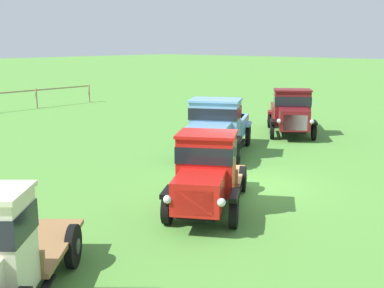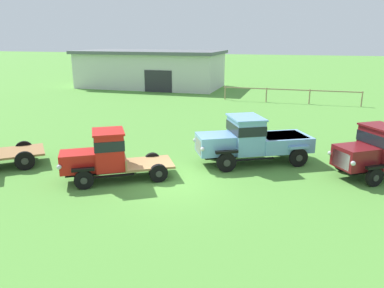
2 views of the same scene
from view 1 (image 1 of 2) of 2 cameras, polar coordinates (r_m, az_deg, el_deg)
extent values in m
plane|color=#518E38|center=(15.50, 6.71, -4.99)|extent=(240.00, 240.00, 0.00)
cylinder|color=#997F60|center=(35.21, -17.96, 5.18)|extent=(0.12, 0.12, 1.35)
cylinder|color=#997F60|center=(37.57, -12.09, 5.89)|extent=(0.12, 0.12, 1.35)
cube|color=#997F60|center=(34.39, -20.63, 5.77)|extent=(12.55, 0.08, 0.10)
cylinder|color=black|center=(10.28, -13.90, -11.67)|extent=(0.78, 0.70, 0.89)
cylinder|color=#2D2D2D|center=(10.26, -13.39, -11.69)|extent=(0.26, 0.23, 0.31)
cube|color=olive|center=(10.15, -19.86, -11.19)|extent=(3.23, 3.16, 0.10)
cylinder|color=black|center=(12.01, 4.97, -8.10)|extent=(0.77, 0.57, 0.78)
cylinder|color=#2D2D2D|center=(12.00, 5.51, -8.13)|extent=(0.25, 0.17, 0.27)
cylinder|color=black|center=(12.25, -2.91, -7.66)|extent=(0.77, 0.57, 0.78)
cylinder|color=#2D2D2D|center=(12.27, -3.43, -7.62)|extent=(0.25, 0.17, 0.27)
cylinder|color=black|center=(14.90, 6.02, -4.11)|extent=(0.77, 0.57, 0.78)
cylinder|color=#2D2D2D|center=(14.89, 6.45, -4.13)|extent=(0.25, 0.17, 0.27)
cylinder|color=black|center=(15.09, -0.34, -3.83)|extent=(0.77, 0.57, 0.78)
cylinder|color=#2D2D2D|center=(15.11, -0.76, -3.81)|extent=(0.25, 0.17, 0.27)
cube|color=black|center=(13.41, 1.95, -5.53)|extent=(4.19, 3.03, 0.12)
cube|color=red|center=(11.72, 0.83, -5.76)|extent=(1.84, 1.74, 0.80)
cube|color=silver|center=(11.09, 0.26, -7.03)|extent=(0.53, 0.82, 0.60)
sphere|color=silver|center=(10.98, 3.50, -6.92)|extent=(0.20, 0.20, 0.20)
sphere|color=silver|center=(11.18, -2.94, -6.57)|extent=(0.20, 0.20, 0.20)
cube|color=black|center=(11.86, 5.01, -6.10)|extent=(0.87, 0.64, 0.12)
cube|color=black|center=(12.11, -2.93, -5.69)|extent=(0.87, 0.64, 0.12)
cube|color=red|center=(12.86, 1.76, -2.41)|extent=(1.77, 1.87, 1.56)
cube|color=black|center=(12.78, 1.77, -0.88)|extent=(1.83, 1.92, 0.44)
cube|color=red|center=(12.68, 1.79, 1.18)|extent=(1.90, 1.99, 0.08)
cube|color=black|center=(13.13, 5.38, -6.06)|extent=(1.48, 0.97, 0.05)
cube|color=black|center=(13.35, -1.69, -5.70)|extent=(1.48, 0.97, 0.05)
cube|color=#9E7547|center=(14.62, 2.67, -3.59)|extent=(2.68, 2.55, 0.10)
cube|color=#9E7547|center=(13.59, 2.13, -3.79)|extent=(0.89, 1.40, 0.44)
cylinder|color=black|center=(17.99, 5.40, -1.08)|extent=(0.87, 0.57, 0.91)
cylinder|color=#2D2D2D|center=(17.98, 5.69, -1.09)|extent=(0.29, 0.18, 0.32)
cylinder|color=black|center=(18.38, -1.21, -0.74)|extent=(0.87, 0.57, 0.91)
cylinder|color=#2D2D2D|center=(18.41, -1.50, -0.73)|extent=(0.29, 0.18, 0.32)
cylinder|color=black|center=(21.43, 6.66, 1.02)|extent=(0.87, 0.57, 0.91)
cylinder|color=#2D2D2D|center=(21.42, 6.91, 1.01)|extent=(0.29, 0.18, 0.32)
cylinder|color=black|center=(21.76, 1.06, 1.26)|extent=(0.87, 0.57, 0.91)
cylinder|color=#2D2D2D|center=(21.78, 0.82, 1.27)|extent=(0.29, 0.18, 0.32)
cube|color=black|center=(19.74, 2.98, 0.38)|extent=(5.02, 3.42, 0.12)
cube|color=#70A3D1|center=(17.79, 1.92, 0.78)|extent=(2.18, 2.11, 0.90)
cube|color=silver|center=(17.03, 1.40, 0.12)|extent=(0.61, 1.06, 0.68)
sphere|color=silver|center=(16.87, 4.06, 0.21)|extent=(0.20, 0.20, 0.20)
sphere|color=silver|center=(17.18, -1.23, 0.46)|extent=(0.20, 0.20, 0.20)
cube|color=black|center=(17.89, 5.43, 0.50)|extent=(1.01, 0.67, 0.12)
cube|color=black|center=(18.28, -1.22, 0.80)|extent=(1.01, 0.67, 0.12)
cube|color=#70A3D1|center=(19.18, 2.78, 2.69)|extent=(2.05, 2.28, 1.63)
cube|color=black|center=(19.12, 2.80, 3.78)|extent=(2.12, 2.34, 0.46)
cube|color=#70A3D1|center=(19.06, 2.81, 5.23)|extent=(2.21, 2.42, 0.08)
cube|color=black|center=(19.32, 5.88, 0.01)|extent=(1.70, 1.00, 0.05)
cube|color=black|center=(19.67, -0.17, 0.30)|extent=(1.70, 1.00, 0.05)
cube|color=#70A3D1|center=(21.12, 3.70, 2.28)|extent=(3.14, 2.92, 0.71)
cube|color=black|center=(21.06, 3.71, 3.16)|extent=(2.65, 2.46, 0.06)
cube|color=#70A3D1|center=(21.34, 6.69, 2.34)|extent=(0.97, 0.65, 0.12)
cube|color=#70A3D1|center=(21.67, 1.07, 2.57)|extent=(0.97, 0.65, 0.12)
cylinder|color=black|center=(23.22, 14.24, 1.42)|extent=(0.74, 0.59, 0.79)
cylinder|color=#2D2D2D|center=(23.23, 14.49, 1.42)|extent=(0.24, 0.18, 0.27)
cylinder|color=black|center=(23.04, 9.48, 1.55)|extent=(0.74, 0.59, 0.79)
cylinder|color=#2D2D2D|center=(23.04, 9.23, 1.56)|extent=(0.24, 0.18, 0.27)
cylinder|color=black|center=(26.33, 13.37, 2.69)|extent=(0.74, 0.59, 0.79)
cylinder|color=#2D2D2D|center=(26.34, 13.59, 2.68)|extent=(0.24, 0.18, 0.27)
cylinder|color=black|center=(26.17, 9.16, 2.81)|extent=(0.74, 0.59, 0.79)
cylinder|color=#2D2D2D|center=(26.17, 8.94, 2.81)|extent=(0.24, 0.18, 0.27)
cube|color=black|center=(24.58, 11.57, 2.31)|extent=(4.36, 3.45, 0.12)
cube|color=maroon|center=(22.79, 11.98, 2.88)|extent=(1.99, 1.95, 0.93)
cube|color=silver|center=(22.10, 12.14, 2.47)|extent=(0.65, 0.91, 0.70)
sphere|color=silver|center=(22.16, 14.02, 2.59)|extent=(0.20, 0.20, 0.20)
sphere|color=silver|center=(22.02, 10.27, 2.70)|extent=(0.20, 0.20, 0.20)
cube|color=black|center=(23.14, 14.30, 2.50)|extent=(0.86, 0.68, 0.12)
cube|color=black|center=(22.96, 9.52, 2.64)|extent=(0.86, 0.68, 0.12)
cube|color=maroon|center=(24.04, 11.74, 4.22)|extent=(1.91, 2.05, 1.65)
cube|color=black|center=(23.99, 11.78, 5.10)|extent=(1.97, 2.11, 0.46)
cube|color=maroon|center=(23.94, 11.83, 6.27)|extent=(2.05, 2.18, 0.08)
cube|color=black|center=(24.39, 13.85, 2.08)|extent=(1.41, 1.03, 0.05)
cube|color=black|center=(24.22, 9.40, 2.20)|extent=(1.41, 1.03, 0.05)
cube|color=maroon|center=(25.81, 11.38, 3.76)|extent=(2.92, 2.78, 0.75)
cube|color=black|center=(25.77, 11.41, 4.52)|extent=(2.46, 2.34, 0.06)
cube|color=maroon|center=(26.26, 13.42, 3.64)|extent=(0.83, 0.65, 0.12)
cube|color=maroon|center=(26.11, 9.20, 3.76)|extent=(0.83, 0.65, 0.12)
camera|label=2|loc=(18.27, 60.58, 10.55)|focal=35.00mm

